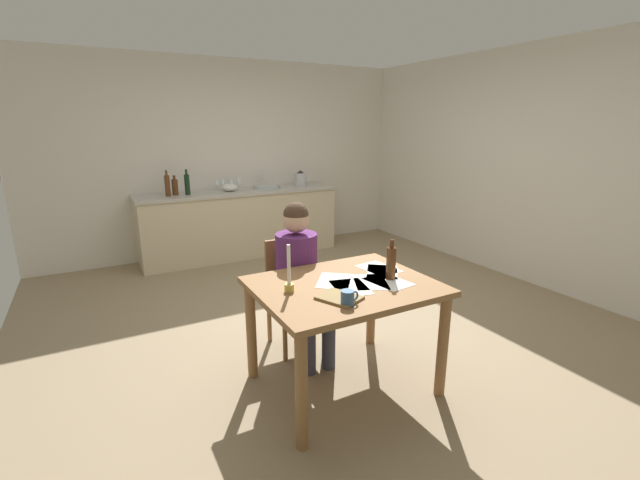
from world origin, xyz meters
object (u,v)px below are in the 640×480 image
Objects in this scene: book_magazine at (339,298)px; wine_bottle_on_table at (391,263)px; candlestick at (289,279)px; wine_glass_near_sink at (239,181)px; bottle_wine_red at (187,184)px; dining_table at (344,300)px; coffee_mug at (348,298)px; mixing_bowl at (230,187)px; wine_glass_back_left at (223,182)px; wine_glass_back_right at (217,182)px; stovetop_kettle at (300,179)px; chair_at_table at (293,288)px; bottle_vinegar at (175,187)px; wine_glass_by_kettle at (231,181)px; sink_unit at (266,186)px; bottle_oil at (167,185)px; person_seated at (300,270)px.

book_magazine is 0.50m from wine_bottle_on_table.
wine_glass_near_sink is (0.80, 3.39, 0.17)m from candlestick.
candlestick is 3.18m from bottle_wine_red.
dining_table is 0.37m from coffee_mug.
bottle_wine_red is at bearing -175.57° from mixing_bowl.
wine_glass_back_right is at bearing 180.00° from wine_glass_back_left.
dining_table is at bearing -91.98° from wine_glass_back_right.
wine_glass_near_sink reaches higher than mixing_bowl.
coffee_mug is 0.51× the size of stovetop_kettle.
chair_at_table is at bearing -95.26° from wine_glass_back_left.
wine_glass_near_sink is (0.59, 3.74, 0.21)m from coffee_mug.
bottle_vinegar reaches higher than wine_glass_by_kettle.
bottle_wine_red reaches higher than wine_bottle_on_table.
dining_table is 3.18× the size of sink_unit.
book_magazine is at bearing -104.83° from sink_unit.
wine_glass_near_sink reaches higher than dining_table.
wine_glass_back_left is (0.65, 0.17, 0.01)m from bottle_vinegar.
wine_glass_back_right is at bearing 180.00° from wine_glass_near_sink.
candlestick is at bearing -88.62° from bottle_vinegar.
wine_bottle_on_table is at bearing -13.31° from dining_table.
dining_table is 3.55m from stovetop_kettle.
stovetop_kettle is 1.18m from wine_glass_back_right.
bottle_oil is at bearing -167.16° from wine_glass_near_sink.
stovetop_kettle is at bearing 67.98° from coffee_mug.
stovetop_kettle is (1.60, 0.07, -0.04)m from bottle_wine_red.
candlestick reaches higher than coffee_mug.
wine_glass_back_right reaches higher than chair_at_table.
wine_glass_back_right is at bearing 172.70° from stovetop_kettle.
bottle_oil is 2.06× the size of wine_glass_back_left.
mixing_bowl is at bearing -78.34° from wine_glass_back_left.
wine_glass_near_sink reaches higher than candlestick.
wine_glass_back_left is (0.52, 0.22, -0.03)m from bottle_wine_red.
chair_at_table is 2.62m from mixing_bowl.
mixing_bowl is at bearing 4.43° from bottle_wine_red.
mixing_bowl is 0.20m from wine_glass_by_kettle.
wine_bottle_on_table is 0.86× the size of bottle_wine_red.
wine_glass_back_right reaches higher than dining_table.
wine_bottle_on_table is 3.52m from wine_glass_back_right.
bottle_oil reaches higher than wine_glass_back_left.
candlestick is at bearing -122.39° from person_seated.
person_seated reaches higher than coffee_mug.
wine_glass_back_left is (0.75, 0.22, -0.03)m from bottle_oil.
chair_at_table is at bearing 83.49° from coffee_mug.
book_magazine is at bearing -85.22° from bottle_vinegar.
bottle_oil is (-0.38, 3.52, 0.24)m from coffee_mug.
candlestick is 0.95× the size of bottle_oil.
mixing_bowl reaches higher than chair_at_table.
bottle_wine_red is 0.77m from wine_glass_near_sink.
bottle_oil is 0.89m from wine_glass_by_kettle.
mixing_bowl is 0.22m from wine_glass_back_right.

